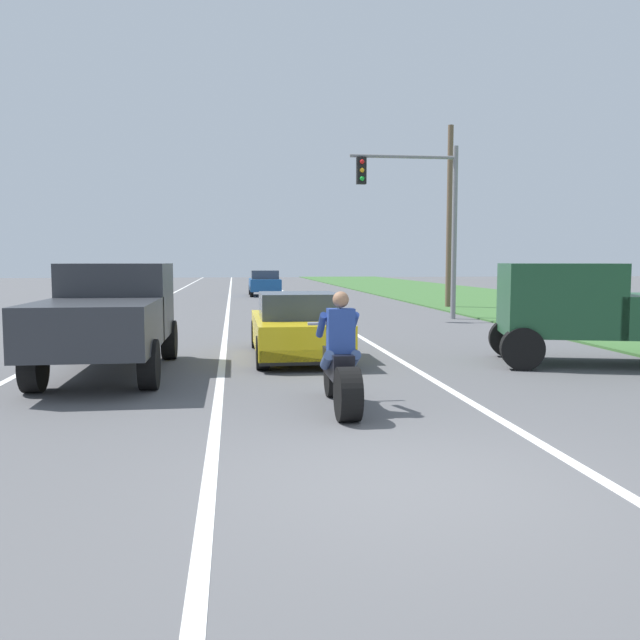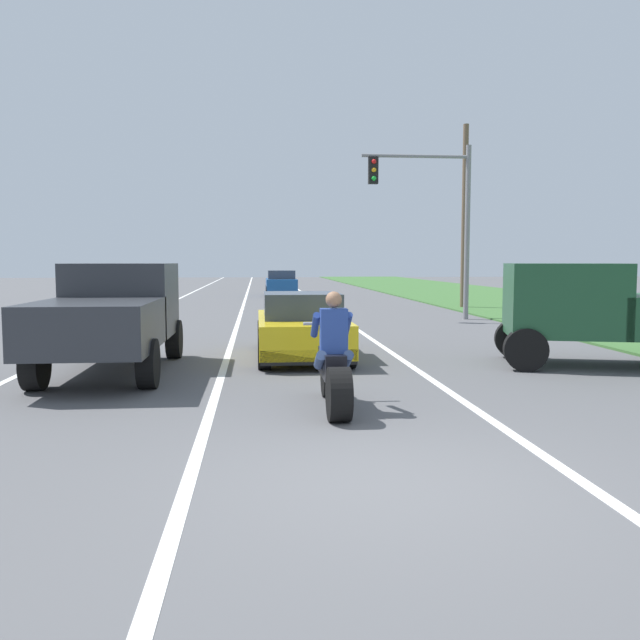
% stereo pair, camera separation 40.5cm
% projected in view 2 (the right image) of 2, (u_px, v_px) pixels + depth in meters
% --- Properties ---
extents(ground_plane, '(160.00, 160.00, 0.00)m').
position_uv_depth(ground_plane, '(387.00, 484.00, 6.01)').
color(ground_plane, '#565659').
extents(lane_stripe_left_solid, '(0.14, 120.00, 0.01)m').
position_uv_depth(lane_stripe_left_solid, '(146.00, 314.00, 25.33)').
color(lane_stripe_left_solid, white).
rests_on(lane_stripe_left_solid, ground).
extents(lane_stripe_right_solid, '(0.14, 120.00, 0.01)m').
position_uv_depth(lane_stripe_right_solid, '(333.00, 313.00, 26.01)').
color(lane_stripe_right_solid, white).
rests_on(lane_stripe_right_solid, ground).
extents(lane_stripe_centre_dashed, '(0.14, 120.00, 0.01)m').
position_uv_depth(lane_stripe_centre_dashed, '(241.00, 314.00, 25.67)').
color(lane_stripe_centre_dashed, white).
rests_on(lane_stripe_centre_dashed, ground).
extents(grass_verge_right, '(10.00, 120.00, 0.06)m').
position_uv_depth(grass_verge_right, '(580.00, 311.00, 26.96)').
color(grass_verge_right, '#3D6B33').
rests_on(grass_verge_right, ground).
extents(motorcycle_with_rider, '(0.70, 2.21, 1.62)m').
position_uv_depth(motorcycle_with_rider, '(334.00, 367.00, 8.93)').
color(motorcycle_with_rider, black).
rests_on(motorcycle_with_rider, ground).
extents(sports_car_yellow, '(1.84, 4.30, 1.37)m').
position_uv_depth(sports_car_yellow, '(301.00, 327.00, 13.98)').
color(sports_car_yellow, yellow).
rests_on(sports_car_yellow, ground).
extents(pickup_truck_left_lane_dark_grey, '(2.02, 4.80, 1.98)m').
position_uv_depth(pickup_truck_left_lane_dark_grey, '(113.00, 312.00, 11.99)').
color(pickup_truck_left_lane_dark_grey, '#2D3035').
rests_on(pickup_truck_left_lane_dark_grey, ground).
extents(pickup_truck_right_shoulder_dark_green, '(5.14, 3.14, 1.98)m').
position_uv_depth(pickup_truck_right_shoulder_dark_green, '(614.00, 309.00, 12.70)').
color(pickup_truck_right_shoulder_dark_green, '#1E4C2D').
rests_on(pickup_truck_right_shoulder_dark_green, ground).
extents(traffic_light_mast_near, '(3.81, 0.34, 6.00)m').
position_uv_depth(traffic_light_mast_near, '(436.00, 205.00, 22.80)').
color(traffic_light_mast_near, gray).
rests_on(traffic_light_mast_near, ground).
extents(utility_pole_roadside, '(0.24, 0.24, 7.81)m').
position_uv_depth(utility_pole_roadside, '(464.00, 217.00, 28.35)').
color(utility_pole_roadside, brown).
rests_on(utility_pole_roadside, ground).
extents(distant_car_far_ahead, '(1.80, 4.00, 1.50)m').
position_uv_depth(distant_car_far_ahead, '(281.00, 283.00, 39.26)').
color(distant_car_far_ahead, '#194C8C').
rests_on(distant_car_far_ahead, ground).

